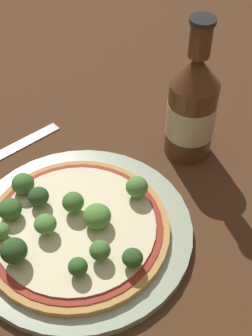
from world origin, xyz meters
TOP-DOWN VIEW (x-y plane):
  - ground_plane at (0.00, 0.00)m, footprint 3.00×3.00m
  - plate at (0.01, -0.01)m, footprint 0.29×0.29m
  - pizza at (0.01, -0.02)m, footprint 0.24×0.24m
  - broccoli_floret_0 at (0.06, -0.06)m, footprint 0.02×0.02m
  - broccoli_floret_1 at (0.03, -0.00)m, footprint 0.03×0.03m
  - broccoli_floret_2 at (-0.01, -0.05)m, footprint 0.03×0.03m
  - broccoli_floret_3 at (-0.01, -0.01)m, footprint 0.03×0.03m
  - broccoli_floret_4 at (-0.00, -0.10)m, footprint 0.03×0.03m
  - broccoli_floret_5 at (0.03, 0.07)m, footprint 0.03×0.03m
  - broccoli_floret_6 at (0.10, -0.01)m, footprint 0.02×0.02m
  - broccoli_floret_7 at (0.07, -0.03)m, footprint 0.02×0.02m
  - broccoli_floret_8 at (-0.06, -0.07)m, footprint 0.03×0.03m
  - broccoli_floret_9 at (-0.05, -0.03)m, footprint 0.03×0.03m
  - broccoli_floret_10 at (-0.08, -0.03)m, footprint 0.03×0.03m
  - broccoli_floret_11 at (-0.04, -0.10)m, footprint 0.02×0.02m
  - beer_bottle at (0.00, 0.21)m, footprint 0.07×0.07m
  - fork at (-0.19, -0.00)m, footprint 0.03×0.19m

SIDE VIEW (x-z plane):
  - ground_plane at x=0.00m, z-range 0.00..0.00m
  - fork at x=-0.19m, z-range 0.00..0.00m
  - plate at x=0.01m, z-range 0.00..0.01m
  - pizza at x=0.01m, z-range 0.01..0.03m
  - broccoli_floret_11 at x=-0.04m, z-range 0.03..0.05m
  - broccoli_floret_6 at x=0.10m, z-range 0.03..0.05m
  - broccoli_floret_0 at x=0.06m, z-range 0.03..0.05m
  - broccoli_floret_8 at x=-0.06m, z-range 0.03..0.05m
  - broccoli_floret_10 at x=-0.08m, z-range 0.03..0.05m
  - broccoli_floret_9 at x=-0.05m, z-range 0.03..0.05m
  - broccoli_floret_1 at x=0.03m, z-range 0.03..0.06m
  - broccoli_floret_7 at x=0.07m, z-range 0.03..0.06m
  - broccoli_floret_2 at x=-0.01m, z-range 0.03..0.06m
  - broccoli_floret_5 at x=0.03m, z-range 0.03..0.06m
  - broccoli_floret_3 at x=-0.01m, z-range 0.03..0.06m
  - broccoli_floret_4 at x=0.00m, z-range 0.03..0.06m
  - beer_bottle at x=0.00m, z-range -0.03..0.19m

